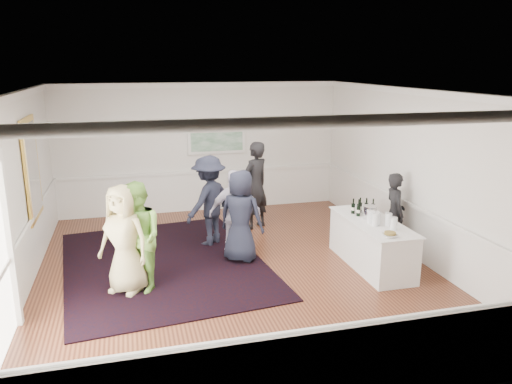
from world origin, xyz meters
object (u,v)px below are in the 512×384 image
object	(u,v)px
serving_table	(371,243)
guest_dark_a	(209,201)
guest_dark_b	(255,185)
guest_green	(138,238)
guest_navy	(241,216)
nut_bowl	(390,234)
ice_bucket	(370,213)
bartender	(395,213)
guest_lilac	(235,213)
guest_tan	(124,239)

from	to	relation	value
serving_table	guest_dark_a	bearing A→B (deg)	144.91
guest_dark_b	guest_green	bearing A→B (deg)	12.92
guest_dark_b	guest_dark_a	bearing A→B (deg)	2.12
guest_navy	nut_bowl	xyz separation A→B (m)	(2.14, -1.70, 0.03)
guest_green	guest_dark_a	xyz separation A→B (m)	(1.47, 1.86, 0.02)
serving_table	guest_green	size ratio (longest dim) A/B	1.17
ice_bucket	serving_table	bearing A→B (deg)	-89.40
guest_green	guest_dark_b	bearing A→B (deg)	108.20
bartender	guest_dark_b	bearing A→B (deg)	54.06
guest_lilac	ice_bucket	size ratio (longest dim) A/B	6.51
bartender	guest_dark_a	bearing A→B (deg)	76.34
guest_navy	nut_bowl	distance (m)	2.73
bartender	nut_bowl	xyz separation A→B (m)	(-0.86, -1.34, 0.10)
guest_navy	ice_bucket	xyz separation A→B (m)	(2.26, -0.72, 0.11)
guest_green	guest_navy	world-z (taller)	guest_green
guest_green	guest_lilac	size ratio (longest dim) A/B	1.08
serving_table	nut_bowl	xyz separation A→B (m)	(-0.13, -0.84, 0.47)
guest_lilac	guest_dark_a	distance (m)	0.81
serving_table	guest_tan	xyz separation A→B (m)	(-4.38, 0.03, 0.47)
serving_table	nut_bowl	size ratio (longest dim) A/B	8.52
guest_dark_a	ice_bucket	distance (m)	3.21
guest_dark_a	bartender	bearing A→B (deg)	118.24
bartender	guest_dark_a	world-z (taller)	guest_dark_a
guest_green	guest_dark_b	world-z (taller)	guest_dark_b
guest_green	guest_lilac	xyz separation A→B (m)	(1.86, 1.15, -0.07)
guest_dark_a	guest_dark_b	size ratio (longest dim) A/B	0.94
bartender	guest_green	size ratio (longest dim) A/B	0.88
guest_navy	ice_bucket	bearing A→B (deg)	-161.91
guest_lilac	guest_dark_a	world-z (taller)	guest_dark_a
guest_dark_a	ice_bucket	bearing A→B (deg)	107.26
guest_green	guest_dark_a	world-z (taller)	guest_dark_a
guest_tan	guest_green	bearing A→B (deg)	35.24
guest_dark_a	guest_lilac	bearing A→B (deg)	78.70
serving_table	bartender	bearing A→B (deg)	34.34
guest_green	guest_navy	xyz separation A→B (m)	(1.90, 0.83, -0.04)
guest_tan	guest_dark_b	bearing A→B (deg)	78.34
guest_dark_a	nut_bowl	distance (m)	3.74
guest_lilac	nut_bowl	distance (m)	2.97
guest_dark_a	guest_tan	bearing A→B (deg)	8.15
guest_dark_a	guest_navy	distance (m)	1.12
guest_green	guest_navy	bearing A→B (deg)	86.62
bartender	ice_bucket	xyz separation A→B (m)	(-0.73, -0.36, 0.18)
bartender	nut_bowl	distance (m)	1.59
guest_navy	nut_bowl	world-z (taller)	guest_navy
guest_tan	ice_bucket	xyz separation A→B (m)	(4.38, 0.10, 0.08)
guest_lilac	serving_table	bearing A→B (deg)	161.03
serving_table	guest_lilac	world-z (taller)	guest_lilac
ice_bucket	guest_lilac	bearing A→B (deg)	155.66
guest_navy	ice_bucket	world-z (taller)	guest_navy
bartender	guest_navy	distance (m)	3.02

